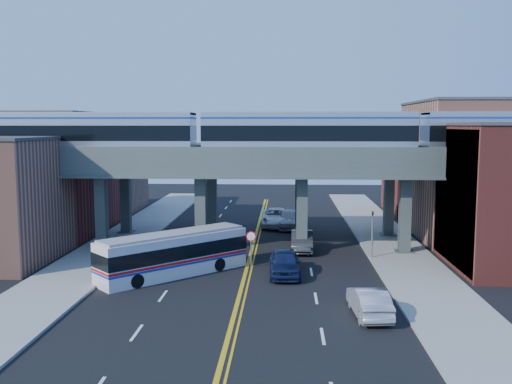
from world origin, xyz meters
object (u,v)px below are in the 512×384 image
car_parked_curb (369,302)px  traffic_signal (372,229)px  car_lane_a (285,263)px  transit_bus (174,255)px  transit_train (308,133)px  car_lane_c (276,217)px  stop_sign (251,243)px  car_lane_b (302,241)px  car_lane_d (289,219)px

car_parked_curb → traffic_signal: bearing=-103.4°
car_lane_a → transit_bus: bearing=-178.7°
car_lane_a → traffic_signal: bearing=36.1°
transit_train → car_lane_c: bearing=102.5°
stop_sign → car_lane_c: 16.83m
car_lane_c → car_parked_curb: (5.33, -26.65, -0.11)m
transit_train → car_lane_c: (-2.60, 11.74, -8.51)m
car_parked_curb → stop_sign: bearing=-59.7°
stop_sign → traffic_signal: (8.90, 3.00, 0.54)m
transit_train → car_parked_curb: 17.44m
traffic_signal → car_lane_b: (-5.16, 2.56, -1.50)m
transit_bus → car_lane_d: transit_bus is taller
car_lane_a → car_parked_curb: car_lane_a is taller
transit_train → stop_sign: size_ratio=19.10×
traffic_signal → car_lane_d: (-6.09, 12.93, -1.47)m
car_lane_b → car_lane_d: car_lane_d is taller
car_lane_d → car_parked_curb: bearing=-82.9°
car_lane_b → car_lane_c: bearing=102.5°
transit_bus → transit_train: bearing=-5.3°
car_lane_d → transit_train: bearing=-85.0°
stop_sign → car_lane_c: stop_sign is taller
transit_bus → car_parked_curb: (11.89, -7.61, -0.64)m
car_lane_b → car_parked_curb: size_ratio=1.03×
car_lane_a → car_parked_curb: 9.10m
car_lane_a → transit_train: bearing=74.9°
transit_bus → car_parked_curb: bearing=-76.5°
traffic_signal → car_lane_c: traffic_signal is taller
stop_sign → car_parked_curb: size_ratio=0.56×
transit_bus → car_lane_a: bearing=-41.4°
traffic_signal → car_lane_b: 5.95m
car_lane_d → transit_bus: bearing=-115.1°
car_lane_b → car_parked_curb: car_lane_b is taller
traffic_signal → stop_sign: bearing=-161.4°
traffic_signal → car_lane_a: (-6.53, -4.98, -1.43)m
transit_bus → car_lane_a: size_ratio=1.83×
stop_sign → car_lane_b: size_ratio=0.54×
car_lane_a → car_lane_b: size_ratio=1.06×
transit_train → car_lane_a: transit_train is taller
transit_train → traffic_signal: (4.80, -2.00, -7.09)m
traffic_signal → car_lane_d: bearing=115.2°
stop_sign → car_lane_a: 3.21m
car_lane_b → stop_sign: bearing=-122.8°
transit_train → transit_bus: transit_train is taller
car_lane_c → car_parked_curb: car_lane_c is taller
car_lane_b → car_lane_d: bearing=96.3°
transit_bus → car_lane_b: bearing=-2.1°
car_lane_c → transit_train: bearing=-77.8°
car_lane_d → car_parked_curb: car_lane_d is taller
stop_sign → car_parked_curb: stop_sign is taller
transit_bus → car_parked_curb: 14.13m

